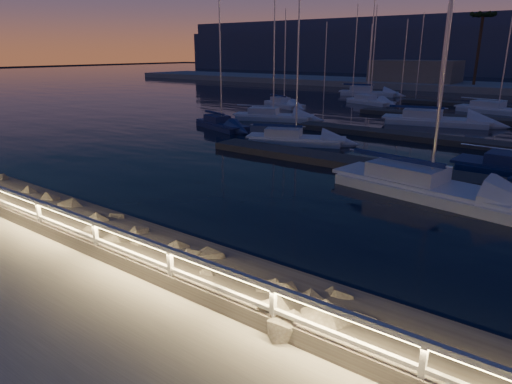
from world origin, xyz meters
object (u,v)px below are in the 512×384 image
at_px(sailboat_a, 221,124).
at_px(sailboat_e, 283,103).
at_px(sailboat_b, 293,138).
at_px(sailboat_j, 271,116).
at_px(guard_rail, 141,247).
at_px(sailboat_n, 369,101).
at_px(sailboat_k, 496,109).
at_px(sailboat_c, 425,185).
at_px(sailboat_g, 433,119).
at_px(sailboat_m, 367,92).

distance_m(sailboat_a, sailboat_e, 15.90).
bearing_deg(sailboat_b, sailboat_j, 110.30).
height_order(guard_rail, sailboat_n, sailboat_n).
xyz_separation_m(sailboat_j, sailboat_k, (15.49, 17.54, 0.01)).
relative_size(guard_rail, sailboat_a, 4.33).
distance_m(sailboat_b, sailboat_c, 12.61).
height_order(sailboat_a, sailboat_g, sailboat_g).
xyz_separation_m(sailboat_g, sailboat_j, (-12.65, -6.21, -0.03)).
distance_m(guard_rail, sailboat_n, 47.31).
relative_size(sailboat_a, sailboat_c, 0.68).
relative_size(sailboat_g, sailboat_n, 1.35).
xyz_separation_m(guard_rail, sailboat_e, (-20.09, 36.70, -0.98)).
bearing_deg(sailboat_k, sailboat_m, 164.65).
bearing_deg(sailboat_m, sailboat_n, -75.93).
distance_m(guard_rail, sailboat_c, 13.55).
xyz_separation_m(sailboat_a, sailboat_k, (16.11, 23.85, 0.04)).
height_order(sailboat_j, sailboat_k, sailboat_k).
relative_size(guard_rail, sailboat_g, 2.96).
bearing_deg(sailboat_c, sailboat_j, 151.01).
xyz_separation_m(sailboat_b, sailboat_e, (-12.25, 17.19, 0.00)).
distance_m(sailboat_k, sailboat_n, 13.69).
relative_size(guard_rail, sailboat_m, 3.25).
distance_m(guard_rail, sailboat_m, 57.88).
bearing_deg(sailboat_j, sailboat_m, 74.62).
bearing_deg(sailboat_a, guard_rail, -34.54).
bearing_deg(sailboat_n, sailboat_a, -74.01).
relative_size(guard_rail, sailboat_j, 3.60).
xyz_separation_m(sailboat_c, sailboat_j, (-18.43, 14.48, -0.04)).
height_order(sailboat_c, sailboat_e, sailboat_c).
bearing_deg(sailboat_c, sailboat_e, 143.68).
bearing_deg(sailboat_a, sailboat_k, 74.57).
relative_size(sailboat_c, sailboat_j, 1.22).
height_order(sailboat_g, sailboat_m, sailboat_g).
height_order(guard_rail, sailboat_b, sailboat_b).
xyz_separation_m(guard_rail, sailboat_m, (-18.15, 54.96, -0.90)).
bearing_deg(sailboat_j, sailboat_c, -59.33).
xyz_separation_m(sailboat_b, sailboat_j, (-7.54, 8.13, 0.02)).
bearing_deg(sailboat_j, sailboat_n, 62.98).
xyz_separation_m(sailboat_a, sailboat_m, (-2.16, 33.62, 0.08)).
height_order(sailboat_c, sailboat_m, sailboat_c).
bearing_deg(sailboat_e, sailboat_a, -51.70).
xyz_separation_m(sailboat_a, sailboat_c, (19.05, -8.17, 0.06)).
bearing_deg(sailboat_g, sailboat_m, 113.06).
relative_size(sailboat_a, sailboat_b, 0.90).
bearing_deg(sailboat_k, guard_rail, -77.38).
relative_size(sailboat_e, sailboat_m, 0.77).
relative_size(sailboat_e, sailboat_j, 0.85).
height_order(sailboat_b, sailboat_n, sailboat_b).
xyz_separation_m(guard_rail, sailboat_a, (-15.99, 21.34, -0.98)).
xyz_separation_m(sailboat_e, sailboat_k, (20.21, 8.49, 0.03)).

